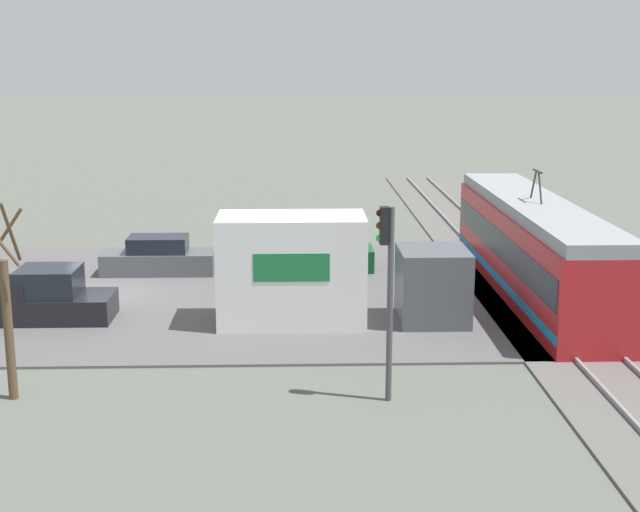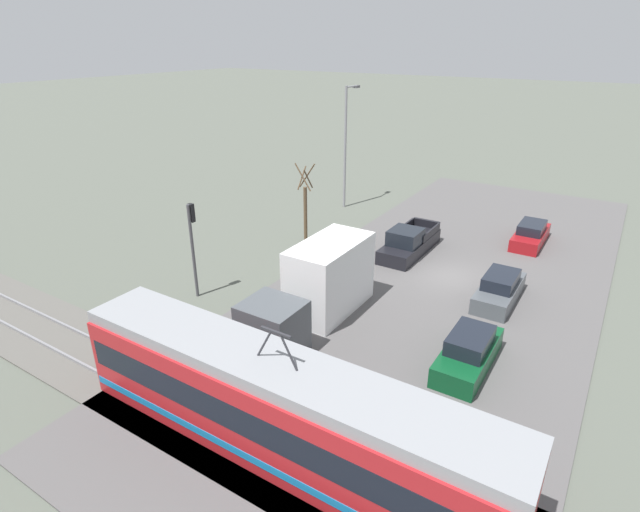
{
  "view_description": "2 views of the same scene",
  "coord_description": "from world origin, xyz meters",
  "px_view_note": "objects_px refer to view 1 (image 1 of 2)",
  "views": [
    {
      "loc": [
        32.41,
        6.94,
        8.83
      ],
      "look_at": [
        1.34,
        7.87,
        1.76
      ],
      "focal_mm": 50.0,
      "sensor_mm": 36.0,
      "label": 1
    },
    {
      "loc": [
        -7.55,
        25.88,
        12.7
      ],
      "look_at": [
        4.51,
        6.79,
        2.81
      ],
      "focal_mm": 28.0,
      "sensor_mm": 36.0,
      "label": 2
    }
  ],
  "objects_px": {
    "sedan_car_2": "(318,254)",
    "sedan_car_0": "(159,258)",
    "light_rail_tram": "(533,249)",
    "pickup_truck": "(30,300)",
    "traffic_light_pole": "(387,277)",
    "street_tree": "(7,310)",
    "box_truck": "(326,273)"
  },
  "relations": [
    {
      "from": "box_truck",
      "to": "street_tree",
      "type": "distance_m",
      "value": 10.57
    },
    {
      "from": "street_tree",
      "to": "traffic_light_pole",
      "type": "bearing_deg",
      "value": 87.56
    },
    {
      "from": "pickup_truck",
      "to": "traffic_light_pole",
      "type": "bearing_deg",
      "value": 56.98
    },
    {
      "from": "pickup_truck",
      "to": "sedan_car_0",
      "type": "bearing_deg",
      "value": 152.54
    },
    {
      "from": "light_rail_tram",
      "to": "street_tree",
      "type": "bearing_deg",
      "value": -58.77
    },
    {
      "from": "traffic_light_pole",
      "to": "street_tree",
      "type": "xyz_separation_m",
      "value": [
        -0.42,
        -9.74,
        -0.9
      ]
    },
    {
      "from": "box_truck",
      "to": "street_tree",
      "type": "relative_size",
      "value": 1.55
    },
    {
      "from": "sedan_car_0",
      "to": "sedan_car_2",
      "type": "bearing_deg",
      "value": -86.8
    },
    {
      "from": "box_truck",
      "to": "pickup_truck",
      "type": "xyz_separation_m",
      "value": [
        -0.56,
        -9.95,
        -0.99
      ]
    },
    {
      "from": "sedan_car_2",
      "to": "sedan_car_0",
      "type": "bearing_deg",
      "value": 93.2
    },
    {
      "from": "box_truck",
      "to": "traffic_light_pole",
      "type": "distance_m",
      "value": 7.06
    },
    {
      "from": "box_truck",
      "to": "pickup_truck",
      "type": "relative_size",
      "value": 1.42
    },
    {
      "from": "light_rail_tram",
      "to": "traffic_light_pole",
      "type": "relative_size",
      "value": 3.03
    },
    {
      "from": "sedan_car_0",
      "to": "traffic_light_pole",
      "type": "bearing_deg",
      "value": -150.22
    },
    {
      "from": "street_tree",
      "to": "box_truck",
      "type": "bearing_deg",
      "value": 126.93
    },
    {
      "from": "pickup_truck",
      "to": "sedan_car_2",
      "type": "height_order",
      "value": "pickup_truck"
    },
    {
      "from": "street_tree",
      "to": "sedan_car_2",
      "type": "bearing_deg",
      "value": 148.63
    },
    {
      "from": "box_truck",
      "to": "pickup_truck",
      "type": "distance_m",
      "value": 10.01
    },
    {
      "from": "sedan_car_0",
      "to": "street_tree",
      "type": "height_order",
      "value": "street_tree"
    },
    {
      "from": "traffic_light_pole",
      "to": "sedan_car_2",
      "type": "bearing_deg",
      "value": -174.49
    },
    {
      "from": "pickup_truck",
      "to": "traffic_light_pole",
      "type": "height_order",
      "value": "traffic_light_pole"
    },
    {
      "from": "light_rail_tram",
      "to": "pickup_truck",
      "type": "relative_size",
      "value": 2.66
    },
    {
      "from": "sedan_car_2",
      "to": "box_truck",
      "type": "bearing_deg",
      "value": -179.55
    },
    {
      "from": "pickup_truck",
      "to": "street_tree",
      "type": "bearing_deg",
      "value": 12.39
    },
    {
      "from": "light_rail_tram",
      "to": "street_tree",
      "type": "distance_m",
      "value": 19.05
    },
    {
      "from": "pickup_truck",
      "to": "traffic_light_pole",
      "type": "xyz_separation_m",
      "value": [
        7.31,
        11.26,
        2.57
      ]
    },
    {
      "from": "light_rail_tram",
      "to": "street_tree",
      "type": "xyz_separation_m",
      "value": [
        9.87,
        -16.28,
        0.65
      ]
    },
    {
      "from": "light_rail_tram",
      "to": "pickup_truck",
      "type": "height_order",
      "value": "light_rail_tram"
    },
    {
      "from": "box_truck",
      "to": "street_tree",
      "type": "height_order",
      "value": "street_tree"
    },
    {
      "from": "sedan_car_2",
      "to": "traffic_light_pole",
      "type": "relative_size",
      "value": 0.89
    },
    {
      "from": "box_truck",
      "to": "sedan_car_0",
      "type": "bearing_deg",
      "value": -136.9
    },
    {
      "from": "light_rail_tram",
      "to": "box_truck",
      "type": "height_order",
      "value": "light_rail_tram"
    }
  ]
}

